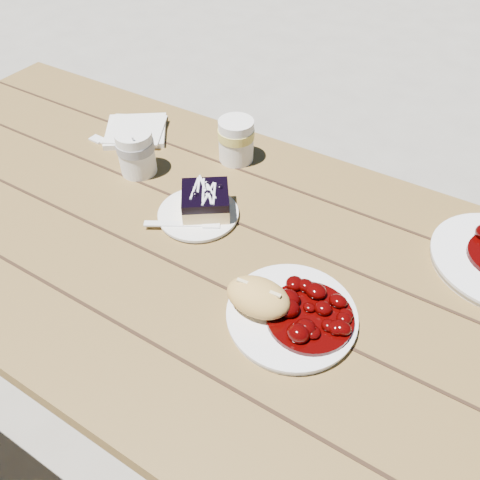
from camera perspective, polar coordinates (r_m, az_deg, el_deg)
The scene contains 12 objects.
ground at distance 1.54m, azimuth -0.28°, elevation -21.31°, with size 60.00×60.00×0.00m, color gray.
picnic_table at distance 1.03m, azimuth -0.39°, elevation -8.04°, with size 2.00×1.55×0.75m.
main_plate at distance 0.81m, azimuth 6.29°, elevation -9.19°, with size 0.22×0.22×0.02m, color white.
goulash_stew at distance 0.78m, azimuth 8.60°, elevation -8.58°, with size 0.15×0.15×0.04m, color #390202, non-canonical shape.
bread_roll at distance 0.78m, azimuth 2.23°, elevation -6.99°, with size 0.11×0.07×0.06m, color tan.
dessert_plate at distance 0.99m, azimuth -5.10°, elevation 3.12°, with size 0.16×0.16×0.01m, color white.
blueberry_cake at distance 0.97m, azimuth -4.22°, elevation 4.81°, with size 0.13×0.13×0.05m.
fork_dessert at distance 0.96m, azimuth -7.97°, elevation 1.98°, with size 0.03×0.16×0.01m, color white, non-canonical shape.
coffee_cup at distance 1.11m, azimuth -12.53°, elevation 10.35°, with size 0.08×0.08×0.10m, color white.
napkin_stack at distance 1.27m, azimuth -12.55°, elevation 12.86°, with size 0.15×0.15×0.01m, color white.
fork_table at distance 1.22m, azimuth -14.60°, elevation 10.75°, with size 0.03×0.16×0.01m, color white, non-canonical shape.
second_cup at distance 1.12m, azimuth -0.48°, elevation 12.03°, with size 0.08×0.08×0.10m, color white.
Camera 1 is at (0.33, -0.53, 1.41)m, focal length 35.00 mm.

